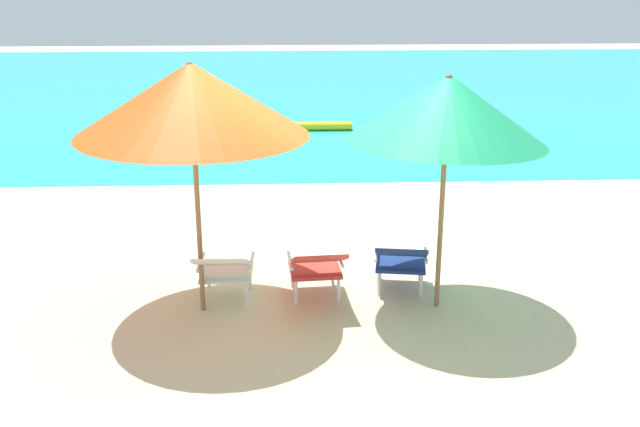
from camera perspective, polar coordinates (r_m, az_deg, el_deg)
ground_plane at (r=11.78m, az=-0.80°, el=2.32°), size 40.00×40.00×0.00m
ocean_band at (r=20.55m, az=-1.60°, el=9.47°), size 40.00×18.00×0.01m
swim_buoy at (r=15.46m, az=-0.51°, el=6.70°), size 1.60×0.18×0.18m
lounge_chair_left at (r=7.59m, az=-7.32°, el=-4.17°), size 0.57×0.89×0.68m
lounge_chair_center at (r=7.61m, az=-0.24°, el=-3.95°), size 0.60×0.91×0.68m
lounge_chair_right at (r=7.81m, az=6.20°, el=-3.46°), size 0.66×0.94×0.68m
beach_umbrella_left at (r=7.02m, az=-9.77°, el=8.59°), size 2.82×2.82×2.49m
beach_umbrella_right at (r=7.14m, az=9.69°, el=7.86°), size 2.70×2.71×2.39m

